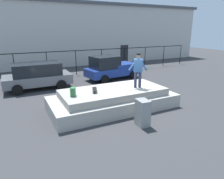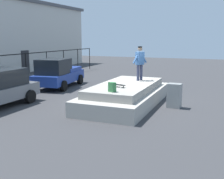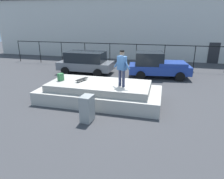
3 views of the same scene
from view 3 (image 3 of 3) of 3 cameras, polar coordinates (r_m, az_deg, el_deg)
name	(u,v)px [view 3 (image 3 of 3)]	position (r m, az deg, el deg)	size (l,w,h in m)	color
ground_plane	(113,101)	(10.53, 0.37, -3.15)	(60.00, 60.00, 0.00)	#38383A
concrete_ledge	(99,93)	(10.38, -3.58, -0.87)	(6.20, 2.83, 0.98)	#ADA89E
skateboarder	(122,66)	(9.38, 2.82, 6.65)	(0.87, 0.54, 1.71)	#2D334C
skateboard	(82,79)	(10.56, -8.52, 2.91)	(0.45, 0.81, 0.12)	black
backpack	(61,77)	(10.84, -14.35, 3.45)	(0.28, 0.20, 0.39)	#33723F
car_grey_hatchback_near	(86,62)	(16.08, -7.45, 7.76)	(4.25, 2.24, 1.70)	slate
car_blue_pickup_mid	(157,65)	(15.07, 12.65, 6.73)	(4.52, 2.43, 1.84)	navy
utility_box	(87,109)	(8.32, -7.08, -5.37)	(0.44, 0.60, 1.10)	gray
fence_row	(136,51)	(17.96, 6.92, 10.72)	(24.06, 0.06, 2.08)	black
warehouse_building	(146,27)	(25.12, 9.55, 17.02)	(35.84, 7.30, 6.52)	beige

